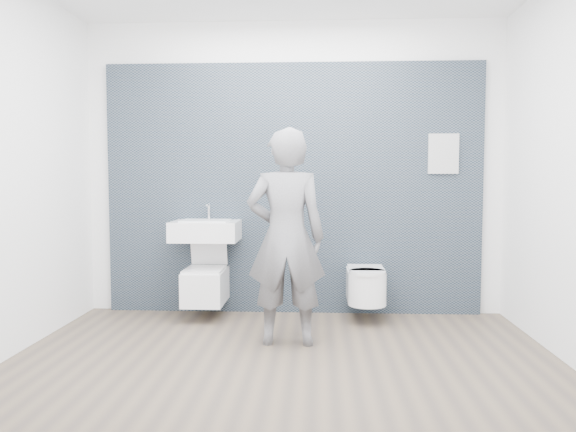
# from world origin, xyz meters

# --- Properties ---
(ground) EXTENTS (4.00, 4.00, 0.00)m
(ground) POSITION_xyz_m (0.00, 0.00, 0.00)
(ground) COLOR brown
(ground) RESTS_ON ground
(room_shell) EXTENTS (4.00, 4.00, 4.00)m
(room_shell) POSITION_xyz_m (0.00, 0.00, 1.74)
(room_shell) COLOR white
(room_shell) RESTS_ON ground
(tile_wall) EXTENTS (3.60, 0.06, 2.40)m
(tile_wall) POSITION_xyz_m (0.00, 1.47, 0.00)
(tile_wall) COLOR black
(tile_wall) RESTS_ON ground
(washbasin) EXTENTS (0.62, 0.46, 0.46)m
(washbasin) POSITION_xyz_m (-0.80, 1.21, 0.82)
(washbasin) COLOR white
(washbasin) RESTS_ON ground
(toilet_square) EXTENTS (0.37, 0.53, 0.71)m
(toilet_square) POSITION_xyz_m (-0.80, 1.18, 0.32)
(toilet_square) COLOR white
(toilet_square) RESTS_ON ground
(toilet_rounded) EXTENTS (0.34, 0.58, 0.31)m
(toilet_rounded) POSITION_xyz_m (0.69, 1.15, 0.33)
(toilet_rounded) COLOR white
(toilet_rounded) RESTS_ON ground
(info_placard) EXTENTS (0.28, 0.03, 0.37)m
(info_placard) POSITION_xyz_m (1.42, 1.43, 0.00)
(info_placard) COLOR white
(info_placard) RESTS_ON ground
(visitor) EXTENTS (0.63, 0.42, 1.69)m
(visitor) POSITION_xyz_m (-0.01, 0.42, 0.85)
(visitor) COLOR slate
(visitor) RESTS_ON ground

